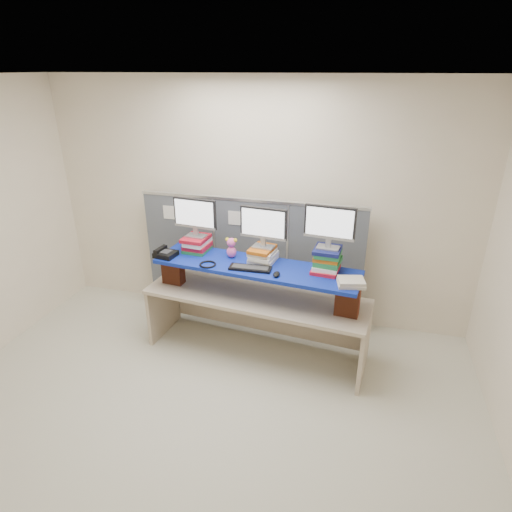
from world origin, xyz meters
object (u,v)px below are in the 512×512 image
(desk, at_px, (256,307))
(blue_board, at_px, (256,267))
(monitor_center, at_px, (263,225))
(keyboard, at_px, (250,268))
(desk_phone, at_px, (165,253))
(monitor_left, at_px, (195,215))
(monitor_right, at_px, (330,225))

(desk, relative_size, blue_board, 1.14)
(monitor_center, bearing_deg, desk, -105.58)
(desk, relative_size, keyboard, 5.66)
(desk_phone, bearing_deg, blue_board, 10.22)
(blue_board, xyz_separation_m, monitor_left, (-0.71, 0.19, 0.42))
(blue_board, relative_size, monitor_right, 4.34)
(desk, distance_m, monitor_left, 1.15)
(blue_board, xyz_separation_m, monitor_right, (0.69, 0.05, 0.49))
(monitor_right, bearing_deg, keyboard, -162.06)
(monitor_right, bearing_deg, monitor_left, 180.00)
(desk_phone, bearing_deg, keyboard, 3.80)
(blue_board, distance_m, monitor_left, 0.84)
(desk, height_order, monitor_left, monitor_left)
(monitor_right, distance_m, desk_phone, 1.72)
(desk, xyz_separation_m, keyboard, (-0.03, -0.11, 0.49))
(monitor_right, bearing_deg, monitor_center, 180.00)
(monitor_left, xyz_separation_m, keyboard, (0.68, -0.30, -0.39))
(keyboard, bearing_deg, monitor_right, 9.61)
(desk_phone, bearing_deg, monitor_left, 48.41)
(monitor_left, relative_size, desk_phone, 2.05)
(monitor_right, distance_m, keyboard, 0.87)
(monitor_right, bearing_deg, desk, -170.18)
(monitor_left, relative_size, keyboard, 1.14)
(desk, distance_m, monitor_center, 0.88)
(desk, bearing_deg, desk_phone, -172.26)
(monitor_right, xyz_separation_m, desk_phone, (-1.66, -0.08, -0.44))
(desk, height_order, desk_phone, desk_phone)
(blue_board, height_order, monitor_center, monitor_center)
(monitor_left, xyz_separation_m, monitor_center, (0.75, -0.08, -0.01))
(monitor_left, bearing_deg, blue_board, -9.31)
(desk, xyz_separation_m, desk_phone, (-0.97, -0.03, 0.52))
(desk, height_order, monitor_right, monitor_right)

